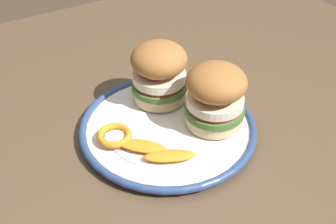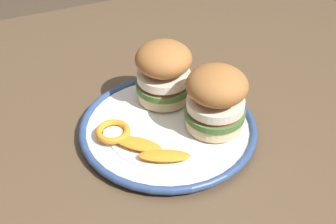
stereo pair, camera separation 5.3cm
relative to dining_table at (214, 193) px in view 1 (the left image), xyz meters
name	(u,v)px [view 1 (the left image)]	position (x,y,z in m)	size (l,w,h in m)	color
dining_table	(214,193)	(0.00, 0.00, 0.00)	(1.19, 1.09, 0.76)	brown
dinner_plate	(168,127)	(0.08, 0.04, 0.11)	(0.28, 0.28, 0.02)	white
sandwich_half_left	(159,71)	(0.14, 0.02, 0.16)	(0.12, 0.12, 0.10)	beige
sandwich_half_right	(215,95)	(0.04, -0.02, 0.16)	(0.11, 0.11, 0.10)	beige
orange_peel_curled	(115,135)	(0.09, 0.13, 0.12)	(0.07, 0.07, 0.01)	orange
orange_peel_strip_long	(142,146)	(0.05, 0.10, 0.12)	(0.07, 0.07, 0.01)	orange
orange_peel_strip_short	(170,156)	(0.01, 0.08, 0.12)	(0.05, 0.08, 0.01)	orange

